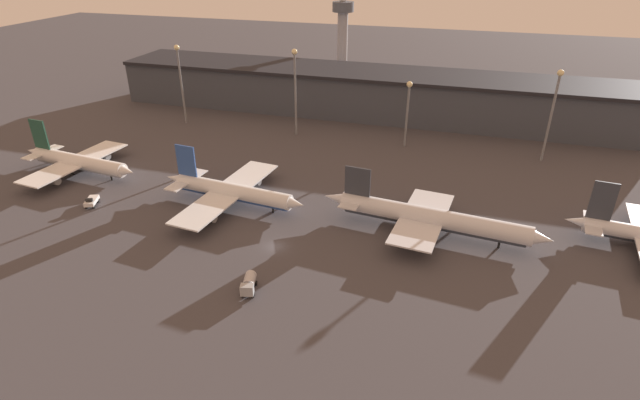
# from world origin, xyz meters

# --- Properties ---
(ground) EXTENTS (600.00, 600.00, 0.00)m
(ground) POSITION_xyz_m (0.00, 0.00, 0.00)
(ground) COLOR #423F44
(terminal_building) EXTENTS (187.14, 26.20, 15.90)m
(terminal_building) POSITION_xyz_m (0.00, 94.44, 8.00)
(terminal_building) COLOR #3D424C
(terminal_building) RESTS_ON ground
(airplane_0) EXTENTS (38.49, 32.57, 13.91)m
(airplane_0) POSITION_xyz_m (-65.43, 19.14, 3.47)
(airplane_0) COLOR white
(airplane_0) RESTS_ON ground
(airplane_1) EXTENTS (38.57, 37.79, 13.48)m
(airplane_1) POSITION_xyz_m (-17.01, 14.84, 3.45)
(airplane_1) COLOR white
(airplane_1) RESTS_ON ground
(airplane_2) EXTENTS (50.08, 27.34, 12.97)m
(airplane_2) POSITION_xyz_m (30.70, 14.88, 3.80)
(airplane_2) COLOR silver
(airplane_2) RESTS_ON ground
(service_vehicle_0) EXTENTS (3.53, 5.70, 2.85)m
(service_vehicle_0) POSITION_xyz_m (0.91, -15.37, 1.67)
(service_vehicle_0) COLOR #9EA3A8
(service_vehicle_0) RESTS_ON ground
(service_vehicle_2) EXTENTS (3.85, 5.36, 2.46)m
(service_vehicle_2) POSITION_xyz_m (-49.61, 4.33, 1.14)
(service_vehicle_2) COLOR white
(service_vehicle_2) RESTS_ON ground
(lamp_post_0) EXTENTS (1.80, 1.80, 26.92)m
(lamp_post_0) POSITION_xyz_m (-59.11, 65.59, 16.96)
(lamp_post_0) COLOR slate
(lamp_post_0) RESTS_ON ground
(lamp_post_1) EXTENTS (1.80, 1.80, 27.90)m
(lamp_post_1) POSITION_xyz_m (-17.90, 65.59, 17.49)
(lamp_post_1) COLOR slate
(lamp_post_1) RESTS_ON ground
(lamp_post_2) EXTENTS (1.80, 1.80, 20.51)m
(lamp_post_2) POSITION_xyz_m (18.09, 65.59, 13.40)
(lamp_post_2) COLOR slate
(lamp_post_2) RESTS_ON ground
(lamp_post_3) EXTENTS (1.80, 1.80, 26.67)m
(lamp_post_3) POSITION_xyz_m (58.30, 65.59, 16.82)
(lamp_post_3) COLOR slate
(lamp_post_3) RESTS_ON ground
(control_tower) EXTENTS (9.00, 9.00, 37.18)m
(control_tower) POSITION_xyz_m (-20.07, 134.05, 21.79)
(control_tower) COLOR #99999E
(control_tower) RESTS_ON ground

